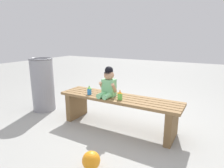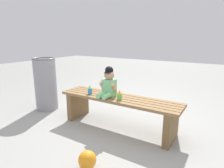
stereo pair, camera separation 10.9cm
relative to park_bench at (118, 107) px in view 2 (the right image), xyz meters
name	(u,v)px [view 2 (the right image)]	position (x,y,z in m)	size (l,w,h in m)	color
ground_plane	(118,127)	(0.00, 0.00, -0.30)	(16.00, 16.00, 0.00)	#999993
park_bench	(118,107)	(0.00, 0.00, 0.00)	(1.68, 0.41, 0.44)	olive
child_figure	(108,83)	(-0.13, -0.03, 0.32)	(0.23, 0.27, 0.40)	#7FCC8C
sippy_cup_left	(90,90)	(-0.41, -0.09, 0.20)	(0.06, 0.06, 0.12)	#338CE5
sippy_cup_right	(120,95)	(0.07, -0.09, 0.20)	(0.06, 0.06, 0.12)	#66CC4C
toy_ball	(87,160)	(0.19, -0.90, -0.21)	(0.17, 0.17, 0.17)	orange
trash_bin	(46,84)	(-1.41, -0.03, 0.15)	(0.38, 0.38, 0.89)	gray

